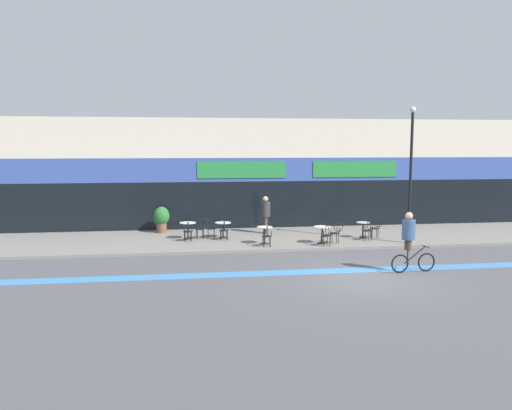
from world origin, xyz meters
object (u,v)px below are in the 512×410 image
object	(u,v)px
bistro_table_4	(363,227)
cafe_chair_0_side	(202,227)
cafe_chair_1_side	(209,227)
cafe_chair_2_near	(267,235)
planter_pot	(162,218)
lamp_post	(411,166)
bistro_table_0	(188,227)
bistro_table_3	(322,231)
bistro_table_1	(223,227)
cafe_chair_0_near	(188,230)
cyclist_0	(410,237)
cafe_chair_4_near	(368,229)
bistro_table_2	(265,232)
cafe_chair_4_side	(376,227)
cafe_chair_3_side	(336,231)
cafe_chair_3_near	(326,234)
cafe_chair_1_near	(224,229)
pedestrian_near_end	(265,211)

from	to	relation	value
bistro_table_4	cafe_chair_0_side	bearing A→B (deg)	173.16
cafe_chair_1_side	cafe_chair_2_near	size ratio (longest dim) A/B	1.00
planter_pot	lamp_post	distance (m)	11.83
bistro_table_0	bistro_table_4	bearing A→B (deg)	-6.26
bistro_table_3	lamp_post	size ratio (longest dim) A/B	0.13
cafe_chair_0_side	bistro_table_1	bearing A→B (deg)	178.18
cafe_chair_0_near	bistro_table_3	bearing A→B (deg)	-108.84
bistro_table_3	cyclist_0	world-z (taller)	cyclist_0
bistro_table_4	cafe_chair_4_near	bearing A→B (deg)	-89.78
bistro_table_2	lamp_post	world-z (taller)	lamp_post
cafe_chair_2_near	cafe_chair_4_side	xyz separation A→B (m)	(5.31, 1.38, 0.00)
bistro_table_1	bistro_table_2	world-z (taller)	bistro_table_2
bistro_table_2	lamp_post	distance (m)	6.87
cafe_chair_1_side	cafe_chair_0_near	bearing A→B (deg)	-143.09
bistro_table_4	cafe_chair_1_side	bearing A→B (deg)	172.33
bistro_table_4	bistro_table_3	bearing A→B (deg)	-155.90
cafe_chair_3_side	bistro_table_2	bearing A→B (deg)	-4.29
bistro_table_2	cafe_chair_3_near	bearing A→B (deg)	-18.78
bistro_table_1	cafe_chair_4_near	size ratio (longest dim) A/B	0.82
cafe_chair_0_near	lamp_post	world-z (taller)	lamp_post
cafe_chair_3_near	cafe_chair_3_side	size ratio (longest dim) A/B	1.00
planter_pot	cyclist_0	bearing A→B (deg)	-44.26
cafe_chair_1_near	cafe_chair_2_near	distance (m)	2.38
bistro_table_4	cafe_chair_1_near	distance (m)	6.36
bistro_table_2	cafe_chair_0_side	xyz separation A→B (m)	(-2.65, 1.64, -0.01)
bistro_table_2	cafe_chair_2_near	size ratio (longest dim) A/B	0.83
cafe_chair_1_side	bistro_table_3	bearing A→B (deg)	-20.46
bistro_table_4	cafe_chair_3_side	bearing A→B (deg)	-147.99
cafe_chair_2_near	cafe_chair_3_near	bearing A→B (deg)	-94.97
cafe_chair_2_near	cafe_chair_4_side	size ratio (longest dim) A/B	1.00
pedestrian_near_end	bistro_table_1	bearing A→B (deg)	-161.25
cafe_chair_4_near	cafe_chair_2_near	bearing A→B (deg)	97.40
bistro_table_3	cafe_chair_2_near	size ratio (longest dim) A/B	0.83
cafe_chair_3_near	lamp_post	size ratio (longest dim) A/B	0.15
cafe_chair_0_side	planter_pot	world-z (taller)	planter_pot
bistro_table_3	cafe_chair_0_side	world-z (taller)	cafe_chair_0_side
cafe_chair_4_side	planter_pot	size ratio (longest dim) A/B	0.71
bistro_table_0	lamp_post	world-z (taller)	lamp_post
cafe_chair_2_near	cafe_chair_4_side	world-z (taller)	same
planter_pot	cafe_chair_3_near	bearing A→B (deg)	-31.71
bistro_table_2	pedestrian_near_end	distance (m)	2.70
cafe_chair_1_near	pedestrian_near_end	bearing A→B (deg)	-55.01
cafe_chair_4_near	bistro_table_0	bearing A→B (deg)	77.52
planter_pot	lamp_post	bearing A→B (deg)	-20.98
pedestrian_near_end	cafe_chair_3_side	bearing A→B (deg)	-51.34
bistro_table_1	cyclist_0	distance (m)	8.97
bistro_table_2	lamp_post	size ratio (longest dim) A/B	0.13
bistro_table_1	bistro_table_3	world-z (taller)	bistro_table_3
bistro_table_0	bistro_table_2	bearing A→B (deg)	-26.51
bistro_table_2	cafe_chair_3_side	world-z (taller)	cafe_chair_3_side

